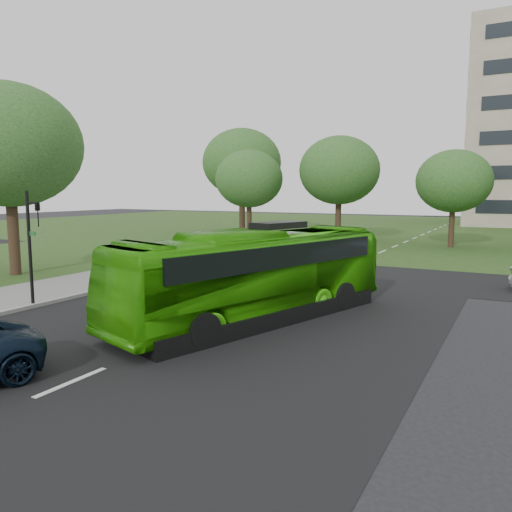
% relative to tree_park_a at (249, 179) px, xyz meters
% --- Properties ---
extents(ground, '(160.00, 160.00, 0.00)m').
position_rel_tree_park_a_xyz_m(ground, '(12.85, -25.46, -5.40)').
color(ground, black).
rests_on(ground, ground).
extents(street_surfaces, '(120.00, 120.00, 0.15)m').
position_rel_tree_park_a_xyz_m(street_surfaces, '(12.47, -2.71, -5.37)').
color(street_surfaces, black).
rests_on(street_surfaces, ground).
extents(tree_park_a, '(5.99, 5.99, 7.96)m').
position_rel_tree_park_a_xyz_m(tree_park_a, '(0.00, 0.00, 0.00)').
color(tree_park_a, black).
rests_on(tree_park_a, ground).
extents(tree_park_b, '(6.88, 6.88, 9.02)m').
position_rel_tree_park_a_xyz_m(tree_park_b, '(7.46, 2.46, 0.68)').
color(tree_park_b, black).
rests_on(tree_park_b, ground).
extents(tree_park_c, '(5.63, 5.63, 7.47)m').
position_rel_tree_park_a_xyz_m(tree_park_c, '(16.78, 1.95, -0.33)').
color(tree_park_c, black).
rests_on(tree_park_c, ground).
extents(tree_park_f, '(7.90, 7.90, 10.54)m').
position_rel_tree_park_a_xyz_m(tree_park_f, '(-3.56, 4.93, 1.77)').
color(tree_park_f, black).
rests_on(tree_park_f, ground).
extents(tree_side_near, '(7.32, 7.32, 9.73)m').
position_rel_tree_park_a_xyz_m(tree_side_near, '(-1.47, -22.39, 1.20)').
color(tree_side_near, black).
rests_on(tree_side_near, ground).
extents(bus, '(5.69, 11.18, 3.04)m').
position_rel_tree_park_a_xyz_m(bus, '(13.85, -24.47, -3.88)').
color(bus, '#32A00B').
rests_on(bus, ground).
extents(traffic_light, '(0.69, 0.20, 4.33)m').
position_rel_tree_park_a_xyz_m(traffic_light, '(5.79, -26.88, -2.85)').
color(traffic_light, black).
rests_on(traffic_light, ground).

